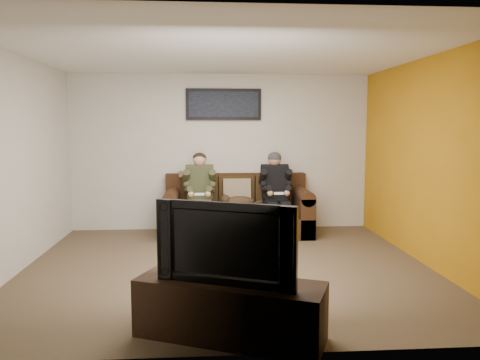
{
  "coord_description": "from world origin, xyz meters",
  "views": [
    {
      "loc": [
        -0.26,
        -5.63,
        1.74
      ],
      "look_at": [
        0.24,
        1.2,
        0.95
      ],
      "focal_mm": 35.0,
      "sensor_mm": 36.0,
      "label": 1
    }
  ],
  "objects": [
    {
      "name": "floor",
      "position": [
        0.0,
        0.0,
        0.0
      ],
      "size": [
        5.0,
        5.0,
        0.0
      ],
      "primitive_type": "plane",
      "color": "brown",
      "rests_on": "ground"
    },
    {
      "name": "person_right",
      "position": [
        0.84,
        1.64,
        0.75
      ],
      "size": [
        0.51,
        0.86,
        1.33
      ],
      "color": "black",
      "rests_on": "sofa"
    },
    {
      "name": "cat",
      "position": [
        0.24,
        1.57,
        0.57
      ],
      "size": [
        0.66,
        0.26,
        0.24
      ],
      "color": "#442E1B",
      "rests_on": "sofa"
    },
    {
      "name": "tv_stand",
      "position": [
        -0.07,
        -1.95,
        0.24
      ],
      "size": [
        1.62,
        1.06,
        0.49
      ],
      "primitive_type": "cube",
      "rotation": [
        0.0,
        0.0,
        -0.4
      ],
      "color": "black",
      "rests_on": "ground"
    },
    {
      "name": "ceiling",
      "position": [
        0.0,
        0.0,
        2.6
      ],
      "size": [
        5.0,
        5.0,
        0.0
      ],
      "primitive_type": "plane",
      "rotation": [
        3.14,
        0.0,
        0.0
      ],
      "color": "silver",
      "rests_on": "ground"
    },
    {
      "name": "accent_wall_right",
      "position": [
        2.49,
        0.0,
        1.3
      ],
      "size": [
        0.0,
        4.5,
        4.5
      ],
      "primitive_type": "plane",
      "rotation": [
        1.57,
        0.0,
        -1.57
      ],
      "color": "#C28013",
      "rests_on": "ground"
    },
    {
      "name": "wall_right",
      "position": [
        2.5,
        0.0,
        1.3
      ],
      "size": [
        0.0,
        4.5,
        4.5
      ],
      "primitive_type": "plane",
      "rotation": [
        1.57,
        0.0,
        -1.57
      ],
      "color": "beige",
      "rests_on": "ground"
    },
    {
      "name": "throw_blanket",
      "position": [
        -0.47,
        2.13,
        0.95
      ],
      "size": [
        0.48,
        0.23,
        0.08
      ],
      "primitive_type": "cube",
      "color": "gray",
      "rests_on": "sofa"
    },
    {
      "name": "wall_left",
      "position": [
        -2.5,
        0.0,
        1.3
      ],
      "size": [
        0.0,
        4.5,
        4.5
      ],
      "primitive_type": "plane",
      "rotation": [
        1.57,
        0.0,
        1.57
      ],
      "color": "beige",
      "rests_on": "ground"
    },
    {
      "name": "television",
      "position": [
        -0.07,
        -1.95,
        0.82
      ],
      "size": [
        1.13,
        0.59,
        0.67
      ],
      "primitive_type": "imported",
      "rotation": [
        0.0,
        0.0,
        -0.4
      ],
      "color": "black",
      "rests_on": "tv_stand"
    },
    {
      "name": "wall_front",
      "position": [
        0.0,
        -2.25,
        1.3
      ],
      "size": [
        5.0,
        0.0,
        5.0
      ],
      "primitive_type": "plane",
      "rotation": [
        -1.57,
        0.0,
        0.0
      ],
      "color": "beige",
      "rests_on": "ground"
    },
    {
      "name": "framed_poster",
      "position": [
        0.04,
        2.22,
        2.1
      ],
      "size": [
        1.25,
        0.05,
        0.52
      ],
      "color": "black",
      "rests_on": "wall_back"
    },
    {
      "name": "sofa",
      "position": [
        0.24,
        1.83,
        0.36
      ],
      "size": [
        2.33,
        1.01,
        0.95
      ],
      "color": "#361E10",
      "rests_on": "ground"
    },
    {
      "name": "throw_pillow",
      "position": [
        0.24,
        1.88,
        0.68
      ],
      "size": [
        0.44,
        0.21,
        0.44
      ],
      "primitive_type": "cube",
      "rotation": [
        -0.21,
        0.0,
        0.0
      ],
      "color": "#7E6F52",
      "rests_on": "sofa"
    },
    {
      "name": "person_left",
      "position": [
        -0.36,
        1.64,
        0.75
      ],
      "size": [
        0.51,
        0.87,
        1.32
      ],
      "color": "brown",
      "rests_on": "sofa"
    },
    {
      "name": "wall_back",
      "position": [
        0.0,
        2.25,
        1.3
      ],
      "size": [
        5.0,
        0.0,
        5.0
      ],
      "primitive_type": "plane",
      "rotation": [
        1.57,
        0.0,
        0.0
      ],
      "color": "beige",
      "rests_on": "ground"
    }
  ]
}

